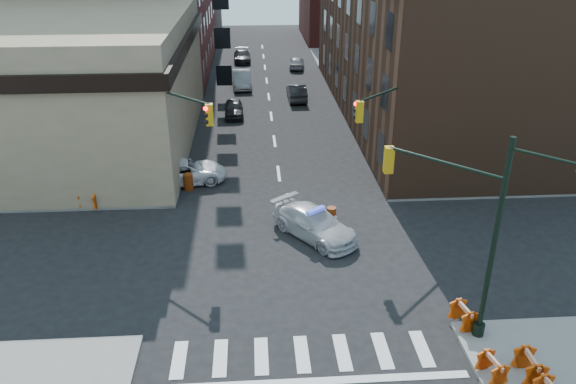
{
  "coord_description": "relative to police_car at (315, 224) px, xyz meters",
  "views": [
    {
      "loc": [
        -1.59,
        -22.86,
        14.26
      ],
      "look_at": [
        0.11,
        2.57,
        2.2
      ],
      "focal_mm": 35.0,
      "sensor_mm": 36.0,
      "label": 1
    }
  ],
  "objects": [
    {
      "name": "pedestrian_b",
      "position": [
        -13.72,
        4.14,
        0.2
      ],
      "size": [
        0.83,
        0.68,
        1.57
      ],
      "primitive_type": "imported",
      "rotation": [
        0.0,
        0.0,
        -0.12
      ],
      "color": "black",
      "rests_on": "sidewalk_nw"
    },
    {
      "name": "tree_ne_near",
      "position": [
        6.09,
        24.14,
        2.76
      ],
      "size": [
        3.0,
        3.0,
        4.85
      ],
      "color": "black",
      "rests_on": "sidewalk_ne"
    },
    {
      "name": "barricade_nw_b",
      "position": [
        -12.14,
        3.84,
        -0.15
      ],
      "size": [
        1.26,
        0.84,
        0.86
      ],
      "primitive_type": null,
      "rotation": [
        0.0,
        0.0,
        -0.25
      ],
      "color": "#E35B0A",
      "rests_on": "sidewalk_nw"
    },
    {
      "name": "barricade_nw_a",
      "position": [
        -7.99,
        6.13,
        -0.17
      ],
      "size": [
        1.14,
        0.64,
        0.82
      ],
      "primitive_type": null,
      "rotation": [
        0.0,
        0.0,
        -0.09
      ],
      "color": "#E6430A",
      "rests_on": "sidewalk_nw"
    },
    {
      "name": "parked_car_wdeep",
      "position": [
        -3.96,
        41.24,
        -0.05
      ],
      "size": [
        2.05,
        4.75,
        1.36
      ],
      "primitive_type": "imported",
      "rotation": [
        0.0,
        0.0,
        0.03
      ],
      "color": "black",
      "rests_on": "ground"
    },
    {
      "name": "police_car",
      "position": [
        0.0,
        0.0,
        0.0
      ],
      "size": [
        4.64,
        5.26,
        1.46
      ],
      "primitive_type": "imported",
      "rotation": [
        0.0,
        0.0,
        0.64
      ],
      "color": "#BCBCC0",
      "rests_on": "ground"
    },
    {
      "name": "signal_pole_se",
      "position": [
        4.63,
        -7.38,
        3.88
      ],
      "size": [
        5.4,
        5.27,
        8.0
      ],
      "rotation": [
        0.0,
        0.0,
        2.36
      ],
      "color": "black",
      "rests_on": "sidewalk_se"
    },
    {
      "name": "pickup",
      "position": [
        -7.21,
        7.2,
        -0.02
      ],
      "size": [
        5.4,
        3.18,
        1.41
      ],
      "primitive_type": "imported",
      "rotation": [
        0.0,
        0.0,
        1.74
      ],
      "color": "white",
      "rests_on": "ground"
    },
    {
      "name": "parked_car_wnear",
      "position": [
        -4.49,
        20.41,
        -0.07
      ],
      "size": [
        1.69,
        3.9,
        1.31
      ],
      "primitive_type": "imported",
      "rotation": [
        0.0,
        0.0,
        0.04
      ],
      "color": "black",
      "rests_on": "ground"
    },
    {
      "name": "barricade_se_b",
      "position": [
        4.99,
        -10.39,
        -0.17
      ],
      "size": [
        0.78,
        1.2,
        0.83
      ],
      "primitive_type": null,
      "rotation": [
        0.0,
        0.0,
        1.8
      ],
      "color": "#E9550B",
      "rests_on": "sidewalk_se"
    },
    {
      "name": "pedestrian_a",
      "position": [
        -8.82,
        4.38,
        0.36
      ],
      "size": [
        0.82,
        0.78,
        1.88
      ],
      "primitive_type": "imported",
      "rotation": [
        0.0,
        0.0,
        -0.67
      ],
      "color": "black",
      "rests_on": "sidewalk_nw"
    },
    {
      "name": "signal_pole_ne",
      "position": [
        4.43,
        3.5,
        3.61
      ],
      "size": [
        3.67,
        3.58,
        8.0
      ],
      "rotation": [
        0.0,
        0.0,
        -2.36
      ],
      "color": "black",
      "rests_on": "sidewalk_ne"
    },
    {
      "name": "parked_car_efar",
      "position": [
        2.12,
        37.48,
        -0.08
      ],
      "size": [
        1.97,
        3.99,
        1.31
      ],
      "primitive_type": "imported",
      "rotation": [
        0.0,
        0.0,
        3.03
      ],
      "color": "#9C9EA5",
      "rests_on": "ground"
    },
    {
      "name": "sidewalk_nw",
      "position": [
        -24.41,
        30.89,
        -0.66
      ],
      "size": [
        34.0,
        54.5,
        0.15
      ],
      "primitive_type": "cube",
      "color": "gray",
      "rests_on": "ground"
    },
    {
      "name": "pedestrian_c",
      "position": [
        -14.26,
        8.05,
        0.22
      ],
      "size": [
        1.01,
        0.81,
        1.61
      ],
      "primitive_type": "imported",
      "rotation": [
        0.0,
        0.0,
        0.53
      ],
      "color": "#202530",
      "rests_on": "sidewalk_nw"
    },
    {
      "name": "tree_ne_far",
      "position": [
        6.09,
        32.14,
        2.76
      ],
      "size": [
        3.0,
        3.0,
        4.85
      ],
      "color": "black",
      "rests_on": "sidewalk_ne"
    },
    {
      "name": "parked_car_enear",
      "position": [
        1.09,
        24.88,
        0.0
      ],
      "size": [
        1.64,
        4.47,
        1.46
      ],
      "primitive_type": "imported",
      "rotation": [
        0.0,
        0.0,
        3.16
      ],
      "color": "black",
      "rests_on": "ground"
    },
    {
      "name": "bank_building",
      "position": [
        -18.41,
        14.64,
        3.77
      ],
      "size": [
        22.0,
        22.0,
        9.0
      ],
      "primitive_type": "cube",
      "color": "tan",
      "rests_on": "ground"
    },
    {
      "name": "ground",
      "position": [
        -1.41,
        -1.86,
        -0.73
      ],
      "size": [
        140.0,
        140.0,
        0.0
      ],
      "primitive_type": "plane",
      "color": "black",
      "rests_on": "ground"
    },
    {
      "name": "barrel_bank",
      "position": [
        -6.91,
        6.1,
        -0.23
      ],
      "size": [
        0.61,
        0.61,
        1.01
      ],
      "primitive_type": "cylinder",
      "rotation": [
        0.0,
        0.0,
        0.09
      ],
      "color": "#D05309",
      "rests_on": "ground"
    },
    {
      "name": "barrel_road",
      "position": [
        1.05,
        1.41,
        -0.29
      ],
      "size": [
        0.58,
        0.58,
        0.88
      ],
      "primitive_type": "cylinder",
      "rotation": [
        0.0,
        0.0,
        0.19
      ],
      "color": "red",
      "rests_on": "ground"
    },
    {
      "name": "commercial_row_ne",
      "position": [
        11.59,
        20.64,
        6.27
      ],
      "size": [
        14.0,
        34.0,
        14.0
      ],
      "primitive_type": "cube",
      "color": "#492D1D",
      "rests_on": "ground"
    },
    {
      "name": "sidewalk_ne",
      "position": [
        21.59,
        30.89,
        -0.66
      ],
      "size": [
        34.0,
        54.5,
        0.15
      ],
      "primitive_type": "cube",
      "color": "gray",
      "rests_on": "ground"
    },
    {
      "name": "signal_pole_nw",
      "position": [
        -7.26,
        3.48,
        3.61
      ],
      "size": [
        3.58,
        3.67,
        8.0
      ],
      "rotation": [
        0.0,
        0.0,
        -0.79
      ],
      "color": "black",
      "rests_on": "sidewalk_nw"
    },
    {
      "name": "parked_car_wfar",
      "position": [
        -3.91,
        29.65,
        0.08
      ],
      "size": [
        2.04,
        5.01,
        1.61
      ],
      "primitive_type": "imported",
      "rotation": [
        0.0,
        0.0,
        0.07
      ],
      "color": "#979A9F",
      "rests_on": "ground"
    },
    {
      "name": "barricade_se_c",
      "position": [
        6.26,
        -10.48,
        -0.11
      ],
      "size": [
        0.63,
        1.25,
        0.94
      ],
      "primitive_type": null,
      "rotation": [
        0.0,
        0.0,
        1.56
      ],
      "color": "red",
      "rests_on": "sidewalk_se"
    },
    {
      "name": "barricade_se_a",
      "position": [
        4.99,
        -7.56,
        -0.14
      ],
      "size": [
        0.81,
        1.27,
        0.88
      ],
      "primitive_type": null,
      "rotation": [
        0.0,
        0.0,
        1.77
      ],
      "color": "#C96909",
      "rests_on": "sidewalk_se"
    }
  ]
}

